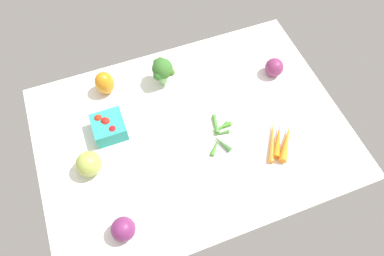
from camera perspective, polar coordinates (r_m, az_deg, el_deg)
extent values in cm
cube|color=white|center=(126.01, 0.00, -0.69)|extent=(104.00, 76.00, 2.00)
sphere|color=#72265D|center=(110.16, -10.68, -15.23)|extent=(7.19, 7.19, 7.19)
sphere|color=#9DAE4A|center=(119.35, -15.79, -5.40)|extent=(8.19, 8.19, 8.19)
sphere|color=#7F2D5A|center=(140.19, 12.68, 9.21)|extent=(6.89, 6.89, 6.89)
cylinder|color=#96C884|center=(135.69, -4.48, 7.81)|extent=(3.20, 3.20, 4.52)
sphere|color=#376E29|center=(131.77, -4.63, 9.18)|extent=(7.52, 7.52, 7.52)
sphere|color=#366825|center=(133.11, -4.96, 10.35)|extent=(2.89, 2.89, 2.89)
sphere|color=#3E6723|center=(131.18, -3.42, 8.66)|extent=(3.02, 3.02, 3.02)
sphere|color=#2F6826|center=(130.68, -5.31, 8.13)|extent=(3.49, 3.49, 3.49)
sphere|color=#38682F|center=(132.84, -5.48, 10.12)|extent=(2.83, 2.83, 2.83)
cube|color=teal|center=(125.46, -12.80, 0.11)|extent=(10.51, 10.51, 6.08)
sphere|color=red|center=(121.98, -12.25, -0.26)|extent=(2.73, 2.73, 2.73)
sphere|color=red|center=(123.70, -13.24, 0.95)|extent=(2.76, 2.76, 2.76)
sphere|color=red|center=(125.13, -14.39, 1.43)|extent=(2.75, 2.75, 2.75)
sphere|color=red|center=(123.80, -13.45, 1.07)|extent=(2.55, 2.55, 2.55)
ellipsoid|color=orange|center=(134.52, -13.47, 6.83)|extent=(7.61, 7.61, 9.16)
cone|color=#428E2D|center=(121.66, 3.67, -2.89)|extent=(5.71, 6.16, 1.48)
cone|color=#4F8C3E|center=(125.67, 3.86, 0.44)|extent=(3.47, 6.35, 1.62)
cone|color=#497C36|center=(124.30, 4.40, -0.84)|extent=(6.59, 1.82, 1.27)
cone|color=#428C33|center=(125.24, 4.52, -0.01)|extent=(6.59, 3.80, 1.51)
cone|color=#408B2C|center=(125.60, 3.67, 0.37)|extent=(3.71, 8.43, 1.52)
cone|color=#498142|center=(122.29, 4.61, -2.28)|extent=(5.08, 8.07, 1.83)
cone|color=#478F2D|center=(125.24, 4.45, 0.07)|extent=(8.11, 2.27, 1.68)
cone|color=orange|center=(125.40, 14.48, -2.11)|extent=(11.44, 13.37, 2.88)
cone|color=orange|center=(125.34, 13.27, -1.80)|extent=(9.37, 12.30, 2.54)
cone|color=orange|center=(125.47, 12.41, -1.61)|extent=(10.53, 16.34, 2.01)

